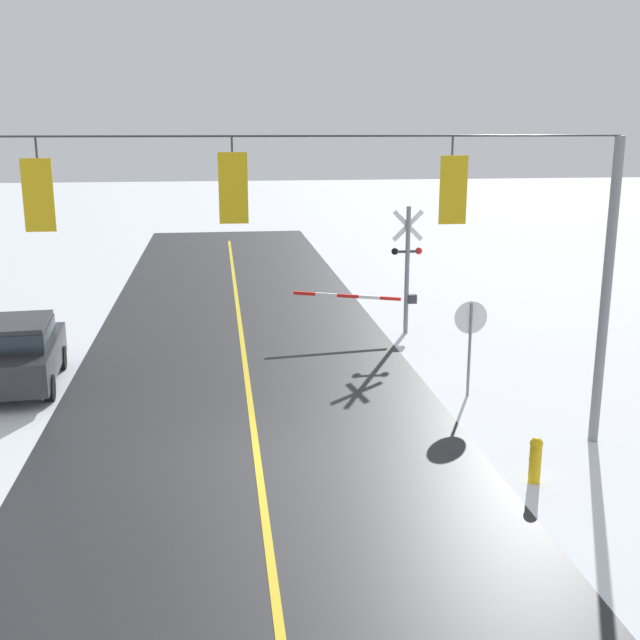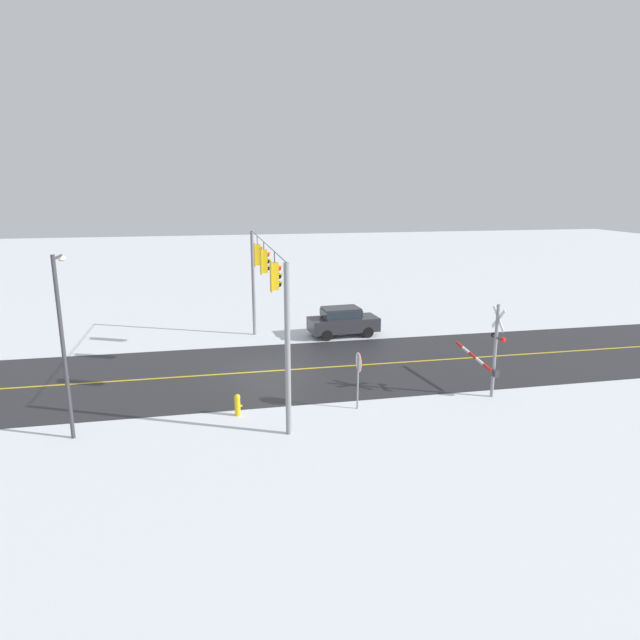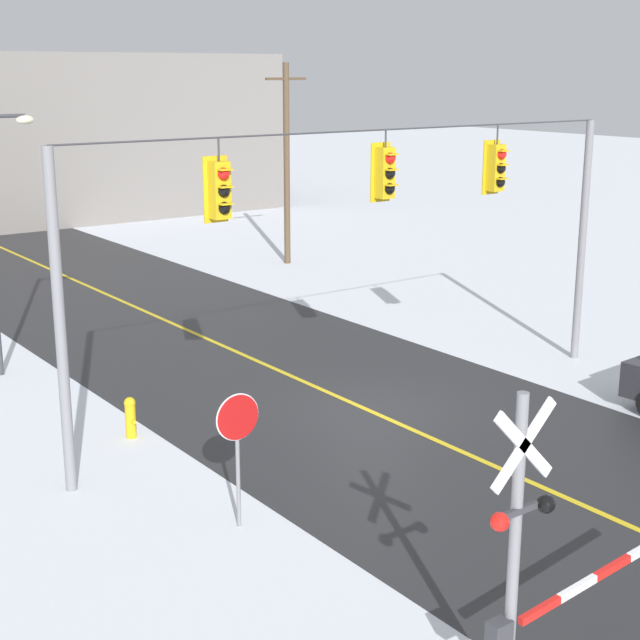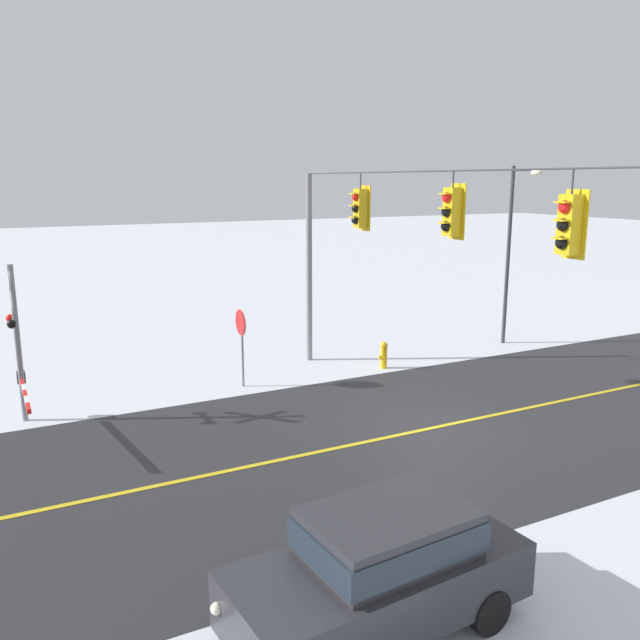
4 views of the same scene
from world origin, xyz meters
name	(u,v)px [view 3 (image 3 of 4)]	position (x,y,z in m)	size (l,w,h in m)	color
ground_plane	(370,411)	(0.00, 0.00, 0.00)	(160.00, 160.00, 0.00)	silver
road_asphalt	(231,350)	(0.00, 6.00, 0.00)	(9.00, 80.00, 0.01)	#28282B
lane_centre_line	(231,350)	(0.00, 6.00, 0.01)	(0.14, 72.00, 0.01)	gold
signal_span	(374,225)	(0.05, -0.01, 4.22)	(14.20, 0.47, 6.22)	gray
stop_sign	(238,431)	(-5.28, -3.06, 1.71)	(0.80, 0.09, 2.35)	gray
railroad_crossing	(533,551)	(-4.88, -8.99, 2.00)	(4.06, 0.31, 4.00)	gray
fire_hydrant	(130,416)	(-5.00, 1.71, 0.47)	(0.24, 0.31, 0.88)	gold
utility_pole	(287,162)	(8.06, 15.10, 3.97)	(1.80, 0.24, 7.68)	brown
building_distant	(13,135)	(4.00, 34.36, 4.11)	(25.64, 12.06, 8.22)	slate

